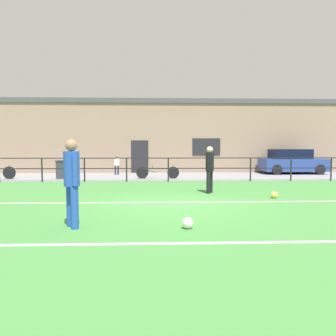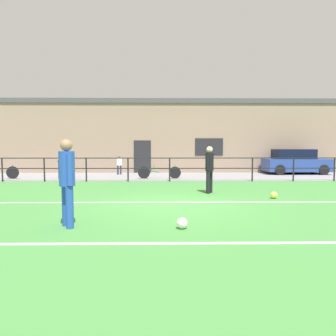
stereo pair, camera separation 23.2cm
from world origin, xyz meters
TOP-DOWN VIEW (x-y plane):
  - ground at (0.00, 0.00)m, footprint 60.00×44.00m
  - field_line_touchline at (0.00, 0.37)m, footprint 36.00×0.11m
  - field_line_hash at (0.00, -3.49)m, footprint 36.00×0.11m
  - pavement_strip at (0.00, 8.50)m, footprint 48.00×5.00m
  - perimeter_fence at (0.00, 6.00)m, footprint 36.07×0.07m
  - clubhouse_facade at (0.00, 12.20)m, footprint 28.00×2.56m
  - player_goalkeeper at (1.34, 2.19)m, footprint 0.29×0.41m
  - player_striker at (-2.23, -2.40)m, footprint 0.32×0.42m
  - soccer_ball_match at (3.22, 0.99)m, footprint 0.22×0.22m
  - soccer_ball_spare at (0.08, -2.57)m, footprint 0.22×0.22m
  - spectator_child at (-2.96, 9.68)m, footprint 0.31×0.20m
  - parked_car_red at (7.83, 9.96)m, footprint 3.84×1.77m
  - bicycle_parked_1 at (-0.51, 7.20)m, footprint 2.24×0.04m
  - trash_bin_0 at (-5.39, 7.28)m, footprint 0.66×0.56m

SIDE VIEW (x-z plane):
  - ground at x=0.00m, z-range -0.04..0.00m
  - field_line_touchline at x=0.00m, z-range 0.00..0.00m
  - field_line_hash at x=0.00m, z-range 0.00..0.00m
  - pavement_strip at x=0.00m, z-range 0.00..0.02m
  - soccer_ball_match at x=3.22m, z-range 0.00..0.22m
  - soccer_ball_spare at x=0.08m, z-range 0.00..0.22m
  - bicycle_parked_1 at x=-0.51m, z-range -0.02..0.71m
  - trash_bin_0 at x=-5.39m, z-range 0.02..0.98m
  - spectator_child at x=-2.96m, z-range 0.10..1.23m
  - parked_car_red at x=7.83m, z-range -0.02..1.50m
  - perimeter_fence at x=0.00m, z-range 0.17..1.32m
  - player_goalkeeper at x=1.34m, z-range 0.11..1.78m
  - player_striker at x=-2.23m, z-range 0.12..1.90m
  - clubhouse_facade at x=0.00m, z-range 0.01..4.79m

